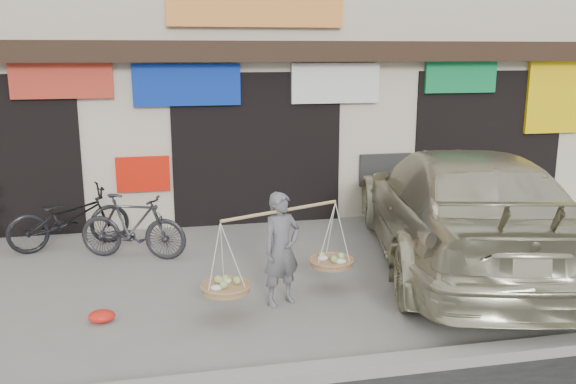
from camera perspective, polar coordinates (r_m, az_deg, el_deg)
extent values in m
plane|color=gray|center=(7.91, 1.27, -9.66)|extent=(70.00, 70.00, 0.00)
cube|color=gray|center=(6.15, 5.67, -16.16)|extent=(70.00, 0.25, 0.12)
cube|color=beige|center=(13.72, -5.02, 14.86)|extent=(14.00, 6.00, 7.00)
cube|color=black|center=(10.59, -2.86, 13.01)|extent=(14.00, 0.35, 0.35)
cube|color=black|center=(11.12, -3.08, 4.21)|extent=(3.00, 0.60, 2.70)
cube|color=black|center=(12.60, 17.65, 4.66)|extent=(3.00, 0.60, 2.70)
cube|color=red|center=(10.65, -20.42, 9.80)|extent=(1.60, 0.08, 0.60)
cube|color=#092BA5|center=(10.55, -9.43, 9.86)|extent=(1.80, 0.08, 0.70)
cube|color=silver|center=(10.98, 4.47, 10.11)|extent=(1.60, 0.08, 0.70)
cube|color=#0F8040|center=(11.87, 15.86, 10.37)|extent=(1.40, 0.08, 0.60)
cube|color=yellow|center=(12.93, 23.71, 8.18)|extent=(1.20, 0.08, 1.40)
cube|color=red|center=(10.73, -13.40, 1.65)|extent=(0.90, 0.08, 0.60)
cube|color=#282828|center=(11.49, 9.12, 2.07)|extent=(1.00, 0.08, 0.60)
cube|color=#FC9239|center=(10.68, -2.96, 16.50)|extent=(3.00, 0.08, 0.50)
imported|color=slate|center=(7.43, -0.61, -5.37)|extent=(0.61, 0.51, 1.41)
cylinder|color=tan|center=(7.29, -0.62, -1.77)|extent=(1.54, 0.67, 0.04)
cylinder|color=#A0764C|center=(7.16, -5.84, -8.94)|extent=(0.56, 0.56, 0.07)
ellipsoid|color=#A5BF66|center=(7.14, -5.85, -8.50)|extent=(0.39, 0.39, 0.10)
cylinder|color=#A0764C|center=(7.97, 4.07, -6.58)|extent=(0.56, 0.56, 0.07)
ellipsoid|color=#A5BF66|center=(7.95, 4.08, -6.18)|extent=(0.39, 0.39, 0.10)
imported|color=black|center=(10.21, -19.80, -2.29)|extent=(1.97, 1.16, 0.98)
imported|color=#2A292F|center=(9.41, -14.33, -3.14)|extent=(1.71, 1.01, 0.99)
imported|color=beige|center=(9.14, 15.77, -1.38)|extent=(3.65, 6.28, 1.71)
cube|color=black|center=(11.86, 12.33, 0.55)|extent=(1.68, 0.48, 0.45)
cube|color=silver|center=(11.95, 12.24, 0.16)|extent=(0.44, 0.12, 0.12)
ellipsoid|color=red|center=(7.49, -17.05, -11.05)|extent=(0.31, 0.25, 0.14)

